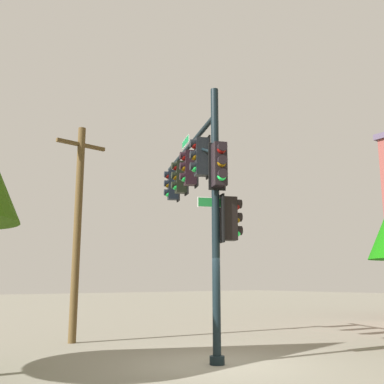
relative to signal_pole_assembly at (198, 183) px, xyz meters
name	(u,v)px	position (x,y,z in m)	size (l,w,h in m)	color
ground_plane	(217,365)	(-1.68, 0.73, -4.77)	(120.00, 120.00, 0.00)	gray
signal_pole_assembly	(198,183)	(0.00, 0.00, 0.00)	(6.30, 2.83, 6.94)	black
utility_pole	(77,226)	(3.99, 2.03, -1.04)	(0.26, 1.80, 7.16)	brown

